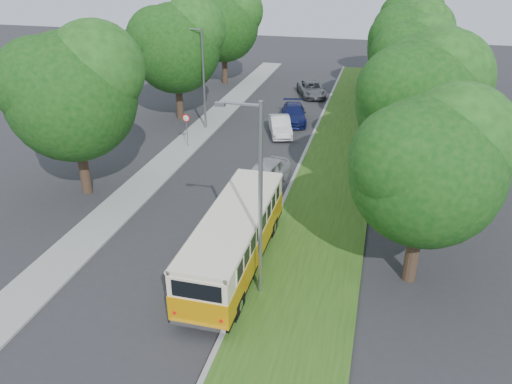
% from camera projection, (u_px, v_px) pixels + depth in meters
% --- Properties ---
extents(ground, '(120.00, 120.00, 0.00)m').
position_uv_depth(ground, '(184.00, 246.00, 23.40)').
color(ground, '#2D2D2F').
rests_on(ground, ground).
extents(curb, '(0.20, 70.00, 0.15)m').
position_uv_depth(curb, '(281.00, 206.00, 26.90)').
color(curb, gray).
rests_on(curb, ground).
extents(grass_verge, '(4.50, 70.00, 0.13)m').
position_uv_depth(grass_verge, '(325.00, 211.00, 26.38)').
color(grass_verge, '#2B5416').
rests_on(grass_verge, ground).
extents(sidewalk, '(2.20, 70.00, 0.12)m').
position_uv_depth(sidewalk, '(139.00, 189.00, 28.78)').
color(sidewalk, gray).
rests_on(sidewalk, ground).
extents(treeline, '(24.27, 41.91, 9.46)m').
position_uv_depth(treeline, '(314.00, 50.00, 35.66)').
color(treeline, '#332319').
rests_on(treeline, ground).
extents(lamppost_near, '(1.71, 0.16, 8.00)m').
position_uv_depth(lamppost_near, '(258.00, 197.00, 18.34)').
color(lamppost_near, gray).
rests_on(lamppost_near, ground).
extents(lamppost_far, '(1.71, 0.16, 7.50)m').
position_uv_depth(lamppost_far, '(202.00, 75.00, 36.49)').
color(lamppost_far, gray).
rests_on(lamppost_far, ground).
extents(warning_sign, '(0.56, 0.10, 2.50)m').
position_uv_depth(warning_sign, '(187.00, 124.00, 34.03)').
color(warning_sign, gray).
rests_on(warning_sign, ground).
extents(vintage_bus, '(2.38, 9.22, 2.74)m').
position_uv_depth(vintage_bus, '(234.00, 240.00, 21.30)').
color(vintage_bus, orange).
rests_on(vintage_bus, ground).
extents(car_silver, '(2.72, 4.72, 1.51)m').
position_uv_depth(car_silver, '(265.00, 174.00, 28.92)').
color(car_silver, '#B7B6BC').
rests_on(car_silver, ground).
extents(car_white, '(2.61, 4.29, 1.34)m').
position_uv_depth(car_white, '(280.00, 126.00, 36.90)').
color(car_white, white).
rests_on(car_white, ground).
extents(car_blue, '(2.84, 4.89, 1.33)m').
position_uv_depth(car_blue, '(294.00, 114.00, 39.56)').
color(car_blue, '#131B54').
rests_on(car_blue, ground).
extents(car_grey, '(3.61, 5.10, 1.29)m').
position_uv_depth(car_grey, '(312.00, 89.00, 46.42)').
color(car_grey, '#595C61').
rests_on(car_grey, ground).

